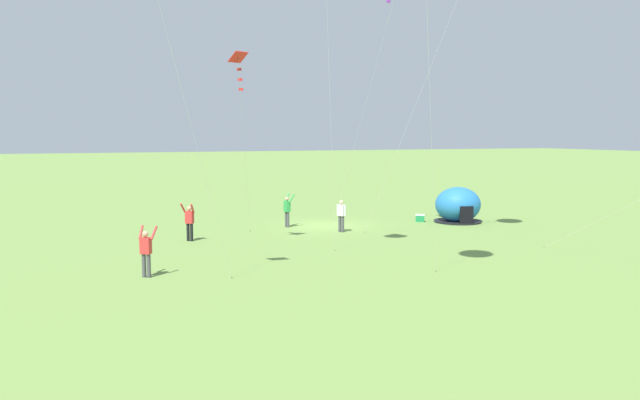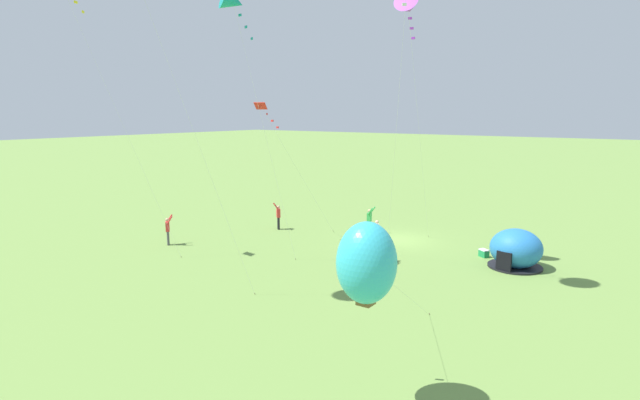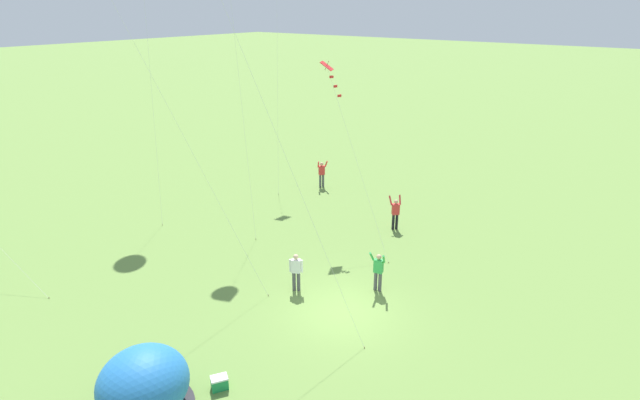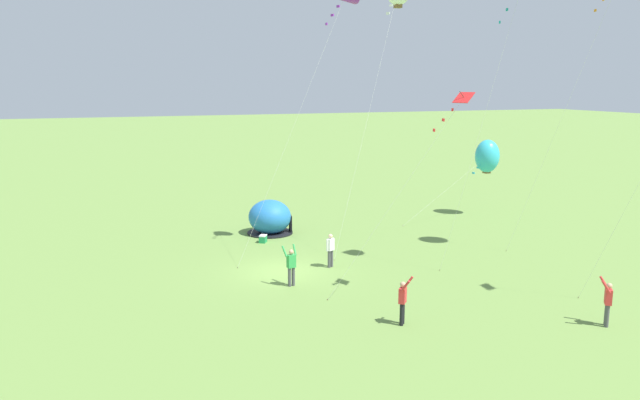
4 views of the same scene
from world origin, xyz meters
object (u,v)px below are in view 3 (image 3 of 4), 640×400
cooler_box (220,383)px  person_flying_kite (378,270)px  person_near_tent (395,212)px  person_center_field (296,270)px  person_arms_raised (322,173)px  kite_red (330,75)px  popup_tent (144,385)px

cooler_box → person_flying_kite: bearing=-6.6°
person_flying_kite → person_near_tent: size_ratio=1.00×
person_center_field → person_flying_kite: bearing=-52.9°
person_arms_raised → kite_red: kite_red is taller
person_center_field → person_flying_kite: 3.47m
cooler_box → person_center_field: size_ratio=0.37×
popup_tent → person_arms_raised: 20.46m
person_arms_raised → cooler_box: bearing=-152.6°
person_arms_raised → kite_red: 9.46m
person_center_field → person_arms_raised: (10.95, 6.97, 0.03)m
popup_tent → person_flying_kite: size_ratio=1.49×
cooler_box → person_flying_kite: person_flying_kite is taller
cooler_box → popup_tent: bearing=152.9°
person_near_tent → person_arms_raised: bearing=68.0°
person_arms_raised → kite_red: size_ratio=0.21×
cooler_box → kite_red: (12.29, 4.73, 7.94)m
popup_tent → kite_red: bearing=14.6°
person_center_field → cooler_box: bearing=-163.0°
popup_tent → person_arms_raised: popup_tent is taller
popup_tent → person_flying_kite: bearing=-11.0°
person_flying_kite → kite_red: bearing=53.5°
cooler_box → kite_red: kite_red is taller
person_center_field → kite_red: bearing=24.8°
person_center_field → person_flying_kite: size_ratio=0.91×
kite_red → person_center_field: bearing=-155.2°
popup_tent → person_center_field: bearing=5.8°
cooler_box → person_arms_raised: size_ratio=0.34×
person_arms_raised → kite_red: (-4.66, -4.06, 7.16)m
popup_tent → person_center_field: (7.97, 0.82, -0.03)m
person_arms_raised → person_flying_kite: same height
cooler_box → person_arms_raised: bearing=27.4°
person_arms_raised → person_flying_kite: (-8.85, -9.74, 0.00)m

